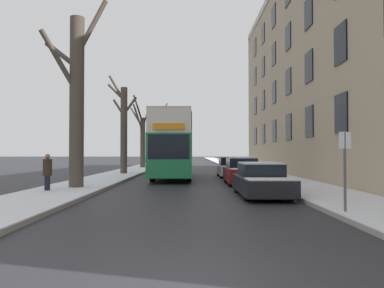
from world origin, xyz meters
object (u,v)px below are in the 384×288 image
parked_car_2 (228,168)px  street_sign_post (343,167)px  bare_tree_left_3 (152,135)px  pedestrian_left_sidewalk (45,172)px  bare_tree_left_2 (140,137)px  parked_car_0 (259,180)px  bare_tree_left_0 (74,97)px  bare_tree_left_1 (121,127)px  double_decker_bus (172,143)px  parked_car_1 (240,172)px

parked_car_2 → street_sign_post: (1.34, -16.63, 0.67)m
bare_tree_left_3 → pedestrian_left_sidewalk: (-0.84, -35.31, -3.18)m
bare_tree_left_2 → parked_car_0: bare_tree_left_2 is taller
bare_tree_left_0 → parked_car_0: 9.05m
pedestrian_left_sidewalk → street_sign_post: bearing=20.2°
bare_tree_left_1 → double_decker_bus: (3.96, -3.24, -1.29)m
bare_tree_left_3 → pedestrian_left_sidewalk: bare_tree_left_3 is taller
parked_car_0 → parked_car_2: parked_car_2 is taller
bare_tree_left_1 → double_decker_bus: size_ratio=0.74×
double_decker_bus → parked_car_2: bearing=21.0°
bare_tree_left_0 → street_sign_post: bare_tree_left_0 is taller
bare_tree_left_1 → bare_tree_left_2: bearing=90.4°
bare_tree_left_0 → bare_tree_left_1: size_ratio=1.15×
bare_tree_left_1 → parked_car_0: size_ratio=1.69×
bare_tree_left_0 → parked_car_2: bare_tree_left_0 is taller
bare_tree_left_2 → bare_tree_left_3: 11.16m
parked_car_0 → parked_car_2: bearing=90.0°
bare_tree_left_3 → parked_car_1: 31.56m
bare_tree_left_2 → bare_tree_left_3: bare_tree_left_3 is taller
parked_car_0 → parked_car_1: bearing=90.0°
bare_tree_left_2 → street_sign_post: size_ratio=3.32×
pedestrian_left_sidewalk → street_sign_post: size_ratio=0.72×
bare_tree_left_3 → parked_car_0: bare_tree_left_3 is taller
parked_car_1 → bare_tree_left_0: bearing=-156.8°
bare_tree_left_2 → parked_car_2: bearing=-58.6°
double_decker_bus → pedestrian_left_sidewalk: size_ratio=6.32×
street_sign_post → bare_tree_left_3: bearing=102.7°
parked_car_2 → street_sign_post: bearing=-85.4°
bare_tree_left_1 → bare_tree_left_3: bare_tree_left_3 is taller
bare_tree_left_2 → bare_tree_left_3: size_ratio=0.90×
street_sign_post → bare_tree_left_2: bearing=107.4°
bare_tree_left_3 → parked_car_1: bare_tree_left_3 is taller
bare_tree_left_2 → double_decker_bus: size_ratio=0.73×
pedestrian_left_sidewalk → parked_car_2: bearing=101.2°
bare_tree_left_1 → parked_car_0: (7.91, -13.58, -3.05)m
bare_tree_left_2 → pedestrian_left_sidewalk: bare_tree_left_2 is taller
bare_tree_left_0 → bare_tree_left_1: 11.31m
bare_tree_left_0 → bare_tree_left_1: bare_tree_left_0 is taller
bare_tree_left_0 → pedestrian_left_sidewalk: size_ratio=5.34×
bare_tree_left_2 → bare_tree_left_3: (0.15, 11.14, 0.68)m
parked_car_2 → bare_tree_left_1: bearing=167.7°
parked_car_1 → street_sign_post: bearing=-82.7°
bare_tree_left_0 → parked_car_0: bearing=-16.0°
parked_car_0 → parked_car_1: (0.00, 5.71, 0.05)m
bare_tree_left_0 → bare_tree_left_2: bearing=90.0°
bare_tree_left_2 → parked_car_2: (7.99, -13.10, -2.76)m
bare_tree_left_3 → parked_car_1: size_ratio=1.99×
bare_tree_left_1 → bare_tree_left_3: (0.07, 22.50, 0.42)m
bare_tree_left_0 → bare_tree_left_3: size_ratio=1.04×
double_decker_bus → parked_car_1: bearing=-49.6°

